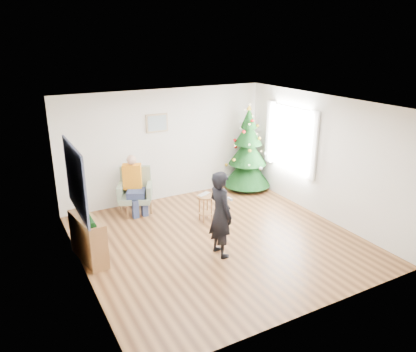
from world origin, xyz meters
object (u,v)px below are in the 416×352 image
stool (206,208)px  armchair (136,196)px  standing_man (220,214)px  console (88,239)px  christmas_tree (248,152)px

stool → armchair: (-1.12, 1.18, 0.07)m
stool → standing_man: size_ratio=0.37×
stool → armchair: 1.63m
armchair → standing_man: 2.66m
armchair → standing_man: bearing=-50.4°
stool → standing_man: bearing=-107.6°
console → armchair: bearing=40.1°
armchair → standing_man: standing_man is taller
standing_man → console: size_ratio=1.56×
stool → console: 2.56m
stool → console: console is taller
standing_man → stool: bearing=-20.3°
stool → armchair: armchair is taller
christmas_tree → armchair: bearing=-179.3°
christmas_tree → stool: size_ratio=3.76×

